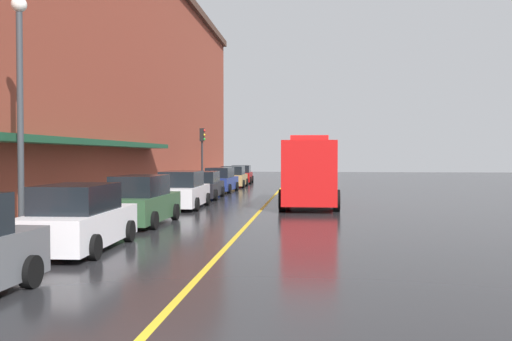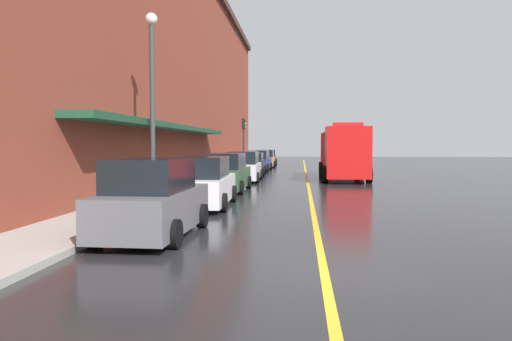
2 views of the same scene
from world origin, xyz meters
TOP-DOWN VIEW (x-y plane):
  - ground_plane at (0.00, 25.00)m, footprint 112.00×112.00m
  - sidewalk_left at (-6.20, 25.00)m, footprint 2.40×70.00m
  - lane_center_stripe at (0.00, 25.00)m, footprint 0.16×70.00m
  - brick_building_left at (-13.52, 24.00)m, footprint 13.41×64.00m
  - parked_car_0 at (-3.96, 2.85)m, footprint 2.08×4.36m
  - parked_car_1 at (-3.89, 8.54)m, footprint 2.15×4.79m
  - parked_car_2 at (-3.91, 14.26)m, footprint 2.00×4.81m
  - parked_car_3 at (-3.87, 20.70)m, footprint 2.17×4.87m
  - parked_car_4 at (-4.03, 26.73)m, footprint 2.20×4.91m
  - parked_car_5 at (-3.98, 32.82)m, footprint 2.09×4.90m
  - parked_car_6 at (-3.93, 38.97)m, footprint 2.13×4.33m
  - parked_car_7 at (-4.03, 45.09)m, footprint 2.12×4.50m
  - fire_truck at (2.26, 22.92)m, footprint 2.80×8.85m
  - parking_meter_0 at (-5.35, 3.11)m, footprint 0.14×0.18m
  - parking_meter_1 at (-5.35, 25.84)m, footprint 0.14×0.18m
  - parking_meter_2 at (-5.35, 25.36)m, footprint 0.14×0.18m
  - parking_meter_3 at (-5.35, 7.40)m, footprint 0.14×0.18m
  - street_lamp_left at (-5.95, 9.31)m, footprint 0.44×0.44m
  - traffic_light_near at (-5.29, 32.90)m, footprint 0.38×0.36m

SIDE VIEW (x-z plane):
  - ground_plane at x=0.00m, z-range 0.00..0.00m
  - lane_center_stripe at x=0.00m, z-range 0.00..0.01m
  - sidewalk_left at x=-6.20m, z-range 0.00..0.15m
  - parked_car_4 at x=-4.03m, z-range -0.04..1.57m
  - parked_car_7 at x=-4.03m, z-range -0.05..1.61m
  - parked_car_6 at x=-3.93m, z-range -0.05..1.64m
  - parked_car_5 at x=-3.98m, z-range -0.05..1.66m
  - parked_car_1 at x=-3.89m, z-range -0.06..1.73m
  - parked_car_3 at x=-3.87m, z-range -0.06..1.74m
  - parked_car_2 at x=-3.91m, z-range -0.06..1.76m
  - parked_car_0 at x=-3.96m, z-range -0.07..1.82m
  - parking_meter_0 at x=-5.35m, z-range 0.39..1.72m
  - parking_meter_1 at x=-5.35m, z-range 0.39..1.72m
  - parking_meter_2 at x=-5.35m, z-range 0.39..1.72m
  - parking_meter_3 at x=-5.35m, z-range 0.39..1.72m
  - fire_truck at x=2.26m, z-range -0.08..3.40m
  - traffic_light_near at x=-5.29m, z-range 1.01..5.31m
  - street_lamp_left at x=-5.95m, z-range 0.93..7.87m
  - brick_building_left at x=-13.52m, z-range 0.01..15.16m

